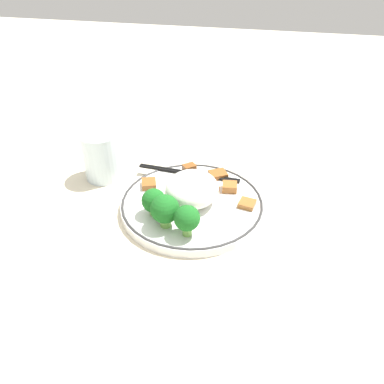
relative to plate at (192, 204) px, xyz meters
The scene contains 16 objects.
ground_plane 0.01m from the plate, ahead, with size 3.00×3.00×0.00m, color beige.
plate is the anchor object (origin of this frame).
rice_mound 0.03m from the plate, 14.12° to the right, with size 0.10×0.09×0.05m.
broccoli_back_left 0.08m from the plate, 132.63° to the left, with size 0.04×0.04×0.05m.
broccoli_back_center 0.09m from the plate, 160.31° to the left, with size 0.05×0.05×0.06m.
broccoli_back_right 0.10m from the plate, behind, with size 0.04×0.04×0.05m.
meat_near_front 0.10m from the plate, 15.99° to the left, with size 0.03×0.03×0.01m.
meat_near_left 0.10m from the plate, 72.94° to the left, with size 0.04×0.04×0.01m.
meat_near_right 0.04m from the plate, 45.56° to the right, with size 0.04×0.03×0.01m.
meat_near_back 0.10m from the plate, 85.13° to the right, with size 0.03×0.03×0.01m.
meat_on_rice_edge 0.10m from the plate, 19.11° to the right, with size 0.04×0.04×0.01m.
meat_mid_left 0.06m from the plate, ahead, with size 0.03×0.03×0.01m.
meat_mid_right 0.08m from the plate, 50.35° to the right, with size 0.03×0.03×0.01m.
meat_far_scatter 0.05m from the plate, 63.34° to the left, with size 0.03×0.03×0.01m.
chopsticks 0.09m from the plate, 17.54° to the left, with size 0.02×0.21×0.01m.
drinking_glass 0.21m from the plate, 71.68° to the left, with size 0.08×0.08×0.10m.
Camera 1 is at (-0.53, -0.12, 0.42)m, focal length 35.00 mm.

